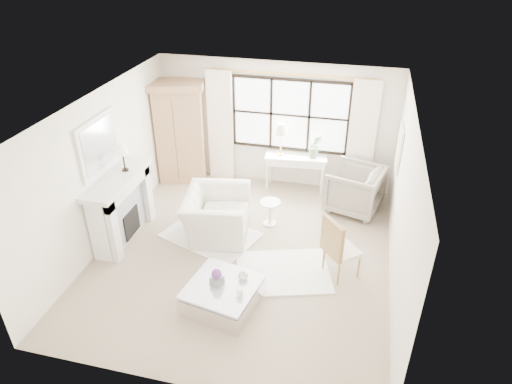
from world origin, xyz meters
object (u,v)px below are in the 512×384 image
Objects in this scene: club_armchair at (217,215)px; coffee_table at (223,295)px; armoire at (180,132)px; console_table at (295,172)px.

club_armchair reaches higher than coffee_table.
armoire is 2.64m from console_table.
armoire reaches higher than club_armchair.
coffee_table is at bearing -167.95° from club_armchair.
club_armchair is (-1.13, -2.01, 0.02)m from console_table.
armoire reaches higher than coffee_table.
armoire is 1.75× the size of club_armchair.
armoire is at bearing 130.09° from coffee_table.
console_table is 1.04× the size of club_armchair.
coffee_table is at bearing -102.79° from console_table.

